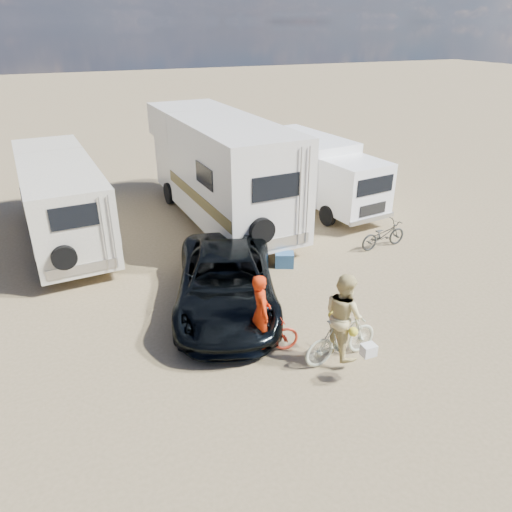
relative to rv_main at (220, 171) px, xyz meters
name	(u,v)px	position (x,y,z in m)	size (l,w,h in m)	color
ground	(311,321)	(-0.14, -7.19, -1.84)	(140.00, 140.00, 0.00)	#917B56
rv_main	(220,171)	(0.00, 0.00, 0.00)	(2.67, 8.39, 3.68)	silver
rv_left	(62,202)	(-5.34, 0.18, -0.49)	(2.17, 7.37, 2.70)	silver
box_truck	(318,174)	(3.99, -0.01, -0.55)	(2.06, 6.23, 2.59)	white
dark_suv	(226,282)	(-1.83, -5.78, -1.11)	(2.42, 5.25, 1.46)	black
bike_man	(261,336)	(-1.77, -7.86, -1.40)	(0.59, 1.69, 0.89)	#EC3D21
bike_woman	(341,338)	(-0.28, -8.73, -1.30)	(0.51, 1.79, 1.08)	beige
rider_man	(261,319)	(-1.77, -7.86, -0.97)	(0.64, 0.42, 1.75)	red
rider_woman	(343,322)	(-0.28, -8.73, -0.89)	(0.92, 0.72, 1.89)	#D2BF7B
bike_parked	(383,235)	(4.02, -4.30, -1.40)	(0.59, 1.68, 0.88)	#242624
cooler	(284,260)	(0.51, -4.30, -1.62)	(0.55, 0.40, 0.44)	#2C5788
crate	(242,256)	(-0.55, -3.51, -1.67)	(0.42, 0.42, 0.33)	#996F4C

